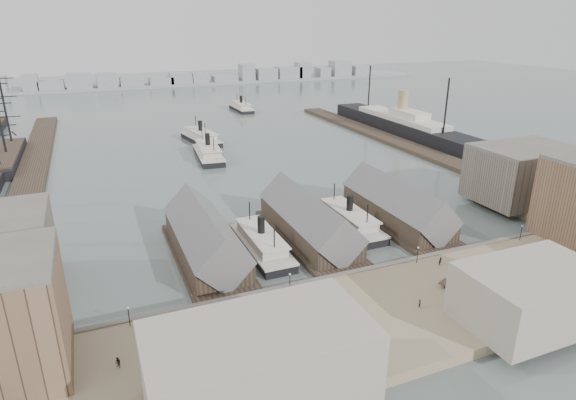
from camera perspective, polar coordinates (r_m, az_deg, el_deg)
name	(u,v)px	position (r m, az deg, el deg)	size (l,w,h in m)	color
ground	(340,270)	(107.83, 6.20, -8.19)	(900.00, 900.00, 0.00)	#4D5958
quay	(392,314)	(92.92, 12.25, -13.02)	(180.00, 30.00, 2.00)	#87775B
seawall	(352,276)	(103.35, 7.61, -8.89)	(180.00, 1.20, 2.30)	#59544C
west_wharf	(31,175)	(190.45, -28.12, 2.61)	(10.00, 220.00, 1.60)	#2D231C
east_wharf	(399,143)	(218.69, 13.03, 6.61)	(10.00, 180.00, 1.60)	#2D231C
ferry_shed_west	(205,240)	(111.71, -9.81, -4.65)	(14.00, 42.00, 12.60)	#2D231C
ferry_shed_center	(308,222)	(119.30, 2.42, -2.66)	(14.00, 42.00, 12.60)	#2D231C
ferry_shed_east	(397,208)	(131.67, 12.75, -0.88)	(14.00, 42.00, 12.60)	#2D231C
warehouse_east_back	(523,174)	(156.23, 26.06, 2.79)	(28.00, 20.00, 15.00)	#60564C
street_bldg_center	(532,295)	(94.76, 26.95, -10.03)	(24.00, 16.00, 10.00)	gray
street_bldg_west	(259,365)	(68.70, -3.42, -18.97)	(30.00, 16.00, 12.00)	gray
lamp_post_far_w	(128,313)	(88.77, -18.39, -12.57)	(0.44, 0.44, 3.92)	black
lamp_post_near_w	(290,279)	(94.25, 0.23, -9.32)	(0.44, 0.44, 3.92)	black
lamp_post_near_e	(418,252)	(108.10, 15.13, -5.95)	(0.44, 0.44, 3.92)	black
lamp_post_far_e	(522,230)	(127.63, 25.95, -3.21)	(0.44, 0.44, 3.92)	black
far_shore	(143,82)	(421.52, -16.82, 13.25)	(500.00, 40.00, 15.72)	gray
ferry_docked_west	(262,243)	(114.32, -3.16, -5.09)	(7.97, 26.57, 9.49)	black
ferry_docked_east	(349,220)	(127.81, 7.24, -2.34)	(8.10, 26.99, 9.64)	black
ferry_open_near	(208,152)	(193.89, -9.43, 5.61)	(11.60, 30.37, 10.60)	black
ferry_open_mid	(201,137)	(220.61, -10.28, 7.36)	(13.46, 29.94, 10.32)	black
ferry_open_far	(241,107)	(296.72, -5.55, 10.91)	(8.29, 26.71, 9.51)	black
sailing_ship_mid	(7,156)	(214.52, -30.35, 4.55)	(9.23, 53.35, 37.96)	black
ocean_steamer	(401,124)	(240.82, 13.28, 8.74)	(14.12, 103.15, 20.63)	black
horse_cart_left	(209,341)	(82.29, -9.30, -16.19)	(4.64, 1.55, 1.57)	black
horse_cart_center	(349,323)	(85.88, 7.21, -14.29)	(5.00, 1.89, 1.65)	black
horse_cart_right	(455,283)	(102.13, 19.19, -9.26)	(4.86, 3.23, 1.67)	black
pedestrian_0	(69,360)	(84.64, -24.51, -16.88)	(0.58, 0.42, 1.58)	black
pedestrian_1	(118,363)	(81.28, -19.50, -17.72)	(0.87, 0.68, 1.79)	black
pedestrian_2	(294,305)	(89.87, 0.69, -12.30)	(1.17, 0.67, 1.81)	black
pedestrian_3	(332,323)	(85.58, 5.19, -14.35)	(0.96, 0.40, 1.63)	black
pedestrian_4	(339,289)	(95.14, 6.11, -10.45)	(0.81, 0.53, 1.67)	black
pedestrian_5	(420,304)	(93.53, 15.36, -11.76)	(0.59, 0.44, 1.63)	black
pedestrian_6	(441,261)	(109.56, 17.64, -6.92)	(0.87, 0.68, 1.80)	black
pedestrian_7	(539,275)	(112.07, 27.59, -7.84)	(1.01, 0.58, 1.57)	black
pedestrian_8	(537,258)	(119.11, 27.40, -6.14)	(0.93, 0.39, 1.59)	black
pedestrian_10	(503,275)	(108.58, 24.17, -8.10)	(1.15, 0.66, 1.78)	black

